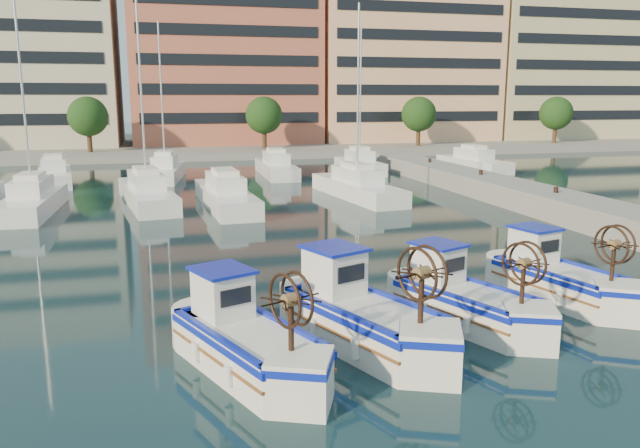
{
  "coord_description": "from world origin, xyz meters",
  "views": [
    {
      "loc": [
        -6.87,
        -14.24,
        6.08
      ],
      "look_at": [
        -1.35,
        7.6,
        1.5
      ],
      "focal_mm": 35.0,
      "sensor_mm": 36.0,
      "label": 1
    }
  ],
  "objects_px": {
    "fishing_boat_b": "(361,314)",
    "fishing_boat_d": "(557,277)",
    "fishing_boat_c": "(464,298)",
    "fishing_boat_a": "(245,338)"
  },
  "relations": [
    {
      "from": "fishing_boat_a",
      "to": "fishing_boat_b",
      "type": "xyz_separation_m",
      "value": [
        2.98,
        0.74,
        0.06
      ]
    },
    {
      "from": "fishing_boat_a",
      "to": "fishing_boat_b",
      "type": "height_order",
      "value": "fishing_boat_b"
    },
    {
      "from": "fishing_boat_a",
      "to": "fishing_boat_b",
      "type": "bearing_deg",
      "value": -8.4
    },
    {
      "from": "fishing_boat_c",
      "to": "fishing_boat_d",
      "type": "height_order",
      "value": "fishing_boat_d"
    },
    {
      "from": "fishing_boat_c",
      "to": "fishing_boat_d",
      "type": "relative_size",
      "value": 1.0
    },
    {
      "from": "fishing_boat_b",
      "to": "fishing_boat_d",
      "type": "xyz_separation_m",
      "value": [
        6.9,
        1.95,
        -0.08
      ]
    },
    {
      "from": "fishing_boat_c",
      "to": "fishing_boat_b",
      "type": "bearing_deg",
      "value": 171.0
    },
    {
      "from": "fishing_boat_b",
      "to": "fishing_boat_d",
      "type": "relative_size",
      "value": 1.11
    },
    {
      "from": "fishing_boat_c",
      "to": "fishing_boat_a",
      "type": "bearing_deg",
      "value": 171.22
    },
    {
      "from": "fishing_boat_a",
      "to": "fishing_boat_d",
      "type": "height_order",
      "value": "fishing_boat_a"
    }
  ]
}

